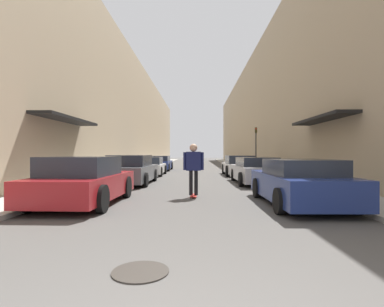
{
  "coord_description": "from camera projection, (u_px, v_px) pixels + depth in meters",
  "views": [
    {
      "loc": [
        0.16,
        -1.62,
        1.46
      ],
      "look_at": [
        -0.09,
        12.38,
        1.44
      ],
      "focal_mm": 28.0,
      "sensor_mm": 36.0,
      "label": 1
    }
  ],
  "objects": [
    {
      "name": "parked_car_right_2",
      "position": [
        239.0,
        166.0,
        19.7
      ],
      "size": [
        1.98,
        4.27,
        1.3
      ],
      "color": "silver",
      "rests_on": "ground"
    },
    {
      "name": "parked_car_right_1",
      "position": [
        256.0,
        171.0,
        14.32
      ],
      "size": [
        1.97,
        4.57,
        1.26
      ],
      "color": "#B7B7BC",
      "rests_on": "ground"
    },
    {
      "name": "parked_car_left_2",
      "position": [
        149.0,
        166.0,
        19.69
      ],
      "size": [
        2.02,
        4.01,
        1.2
      ],
      "color": "silver",
      "rests_on": "ground"
    },
    {
      "name": "ground",
      "position": [
        196.0,
        169.0,
        27.04
      ],
      "size": [
        139.78,
        139.78,
        0.0
      ],
      "primitive_type": "plane",
      "color": "#4C4947"
    },
    {
      "name": "building_row_right",
      "position": [
        266.0,
        114.0,
        33.24
      ],
      "size": [
        4.9,
        63.54,
        11.72
      ],
      "color": "tan",
      "rests_on": "ground"
    },
    {
      "name": "skateboarder",
      "position": [
        194.0,
        164.0,
        9.85
      ],
      "size": [
        0.68,
        0.78,
        1.76
      ],
      "color": "#B2231E",
      "rests_on": "ground"
    },
    {
      "name": "curb_strip_left",
      "position": [
        152.0,
        166.0,
        33.48
      ],
      "size": [
        1.8,
        63.54,
        0.12
      ],
      "color": "#A3A099",
      "rests_on": "ground"
    },
    {
      "name": "parked_car_left_1",
      "position": [
        131.0,
        170.0,
        14.13
      ],
      "size": [
        1.99,
        4.49,
        1.36
      ],
      "color": "#515459",
      "rests_on": "ground"
    },
    {
      "name": "parked_car_left_3",
      "position": [
        160.0,
        163.0,
        25.36
      ],
      "size": [
        1.95,
        4.75,
        1.23
      ],
      "color": "navy",
      "rests_on": "ground"
    },
    {
      "name": "curb_strip_right",
      "position": [
        240.0,
        166.0,
        33.3
      ],
      "size": [
        1.8,
        63.54,
        0.12
      ],
      "color": "#A3A099",
      "rests_on": "ground"
    },
    {
      "name": "manhole_cover",
      "position": [
        140.0,
        272.0,
        3.65
      ],
      "size": [
        0.7,
        0.7,
        0.02
      ],
      "color": "#332D28",
      "rests_on": "ground"
    },
    {
      "name": "traffic_light",
      "position": [
        256.0,
        143.0,
        24.69
      ],
      "size": [
        0.16,
        0.22,
        3.46
      ],
      "color": "#2D2D2D",
      "rests_on": "curb_strip_right"
    },
    {
      "name": "parked_car_right_0",
      "position": [
        299.0,
        183.0,
        8.38
      ],
      "size": [
        2.01,
        4.35,
        1.29
      ],
      "color": "navy",
      "rests_on": "ground"
    },
    {
      "name": "building_row_left",
      "position": [
        126.0,
        117.0,
        33.52
      ],
      "size": [
        4.9,
        63.54,
        10.99
      ],
      "color": "tan",
      "rests_on": "ground"
    },
    {
      "name": "parked_car_left_0",
      "position": [
        83.0,
        181.0,
        8.5
      ],
      "size": [
        2.03,
        4.17,
        1.36
      ],
      "color": "maroon",
      "rests_on": "ground"
    }
  ]
}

